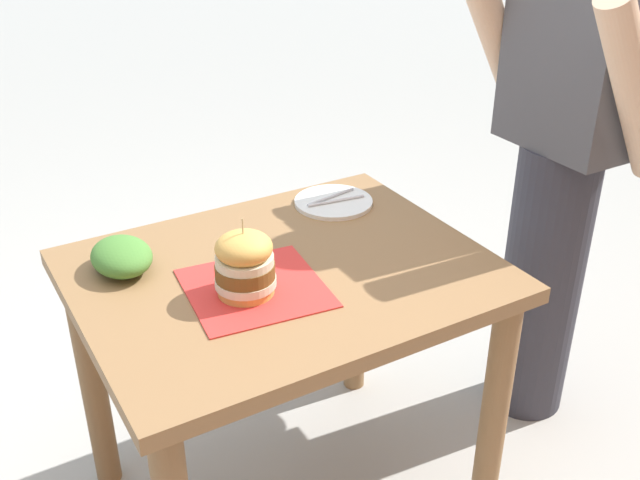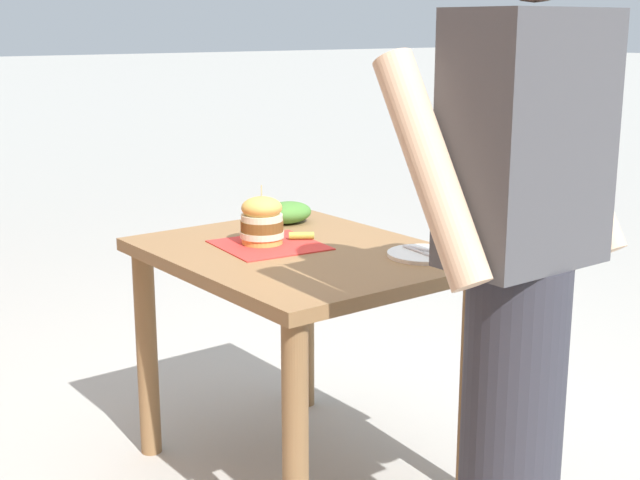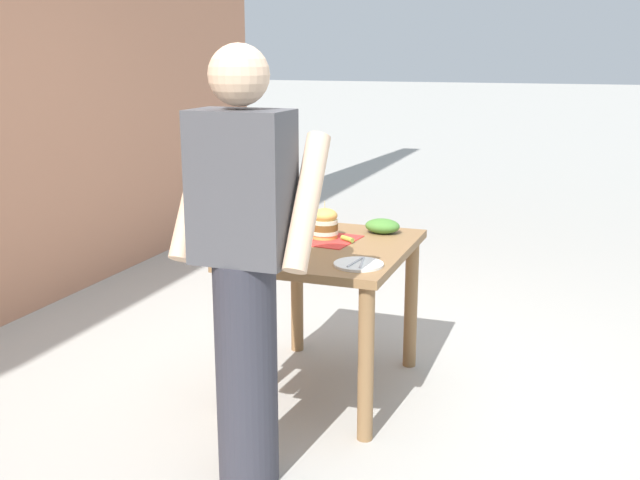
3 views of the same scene
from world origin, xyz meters
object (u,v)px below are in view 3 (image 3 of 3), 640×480
object	(u,v)px
patio_table	(327,273)
diner_across_table	(244,265)
side_plate_with_forks	(359,264)
pickle_spear	(347,239)
side_salad	(382,226)
sandwich	(325,223)

from	to	relation	value
patio_table	diner_across_table	bearing A→B (deg)	88.61
side_plate_with_forks	pickle_spear	bearing A→B (deg)	-65.56
side_salad	diner_across_table	distance (m)	1.23
sandwich	pickle_spear	world-z (taller)	sandwich
side_plate_with_forks	diner_across_table	xyz separation A→B (m)	(0.27, 0.59, 0.13)
patio_table	pickle_spear	bearing A→B (deg)	-127.56
side_salad	diner_across_table	xyz separation A→B (m)	(0.21, 1.21, 0.10)
pickle_spear	diner_across_table	world-z (taller)	diner_across_table
patio_table	diner_across_table	size ratio (longest dim) A/B	0.57
side_plate_with_forks	diner_across_table	bearing A→B (deg)	65.41
side_salad	diner_across_table	world-z (taller)	diner_across_table
patio_table	side_salad	distance (m)	0.42
diner_across_table	sandwich	bearing A→B (deg)	-87.95
pickle_spear	patio_table	bearing A→B (deg)	52.44
side_salad	side_plate_with_forks	bearing A→B (deg)	95.64
sandwich	diner_across_table	xyz separation A→B (m)	(-0.04, 1.00, 0.06)
patio_table	side_salad	bearing A→B (deg)	-119.10
pickle_spear	side_salad	xyz separation A→B (m)	(-0.11, -0.24, 0.02)
sandwich	pickle_spear	xyz separation A→B (m)	(-0.13, 0.03, -0.06)
side_plate_with_forks	side_salad	xyz separation A→B (m)	(0.06, -0.62, 0.03)
sandwich	diner_across_table	size ratio (longest dim) A/B	0.11
patio_table	diner_across_table	distance (m)	0.92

